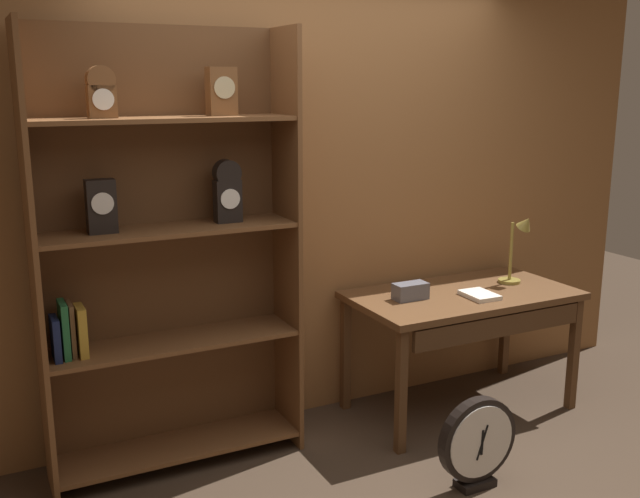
{
  "coord_description": "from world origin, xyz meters",
  "views": [
    {
      "loc": [
        -1.82,
        -2.42,
        1.96
      ],
      "look_at": [
        -0.2,
        0.82,
        1.13
      ],
      "focal_mm": 40.7,
      "sensor_mm": 36.0,
      "label": 1
    }
  ],
  "objects_px": {
    "desk_lamp": "(519,246)",
    "open_repair_manual": "(480,295)",
    "bookshelf": "(165,257)",
    "workbench": "(465,306)",
    "toolbox_small": "(410,291)",
    "round_clock_large": "(477,442)"
  },
  "relations": [
    {
      "from": "bookshelf",
      "to": "toolbox_small",
      "type": "distance_m",
      "value": 1.42
    },
    {
      "from": "workbench",
      "to": "toolbox_small",
      "type": "xyz_separation_m",
      "value": [
        -0.36,
        0.05,
        0.13
      ]
    },
    {
      "from": "workbench",
      "to": "round_clock_large",
      "type": "xyz_separation_m",
      "value": [
        -0.47,
        -0.74,
        -0.42
      ]
    },
    {
      "from": "desk_lamp",
      "to": "toolbox_small",
      "type": "distance_m",
      "value": 0.81
    },
    {
      "from": "open_repair_manual",
      "to": "desk_lamp",
      "type": "bearing_deg",
      "value": 21.33
    },
    {
      "from": "round_clock_large",
      "to": "desk_lamp",
      "type": "bearing_deg",
      "value": 41.12
    },
    {
      "from": "workbench",
      "to": "toolbox_small",
      "type": "distance_m",
      "value": 0.38
    },
    {
      "from": "bookshelf",
      "to": "round_clock_large",
      "type": "xyz_separation_m",
      "value": [
        1.26,
        -0.95,
        -0.87
      ]
    },
    {
      "from": "desk_lamp",
      "to": "toolbox_small",
      "type": "bearing_deg",
      "value": 179.64
    },
    {
      "from": "open_repair_manual",
      "to": "round_clock_large",
      "type": "height_order",
      "value": "open_repair_manual"
    },
    {
      "from": "desk_lamp",
      "to": "round_clock_large",
      "type": "xyz_separation_m",
      "value": [
        -0.9,
        -0.78,
        -0.74
      ]
    },
    {
      "from": "desk_lamp",
      "to": "round_clock_large",
      "type": "height_order",
      "value": "desk_lamp"
    },
    {
      "from": "bookshelf",
      "to": "workbench",
      "type": "xyz_separation_m",
      "value": [
        1.73,
        -0.2,
        -0.45
      ]
    },
    {
      "from": "bookshelf",
      "to": "workbench",
      "type": "distance_m",
      "value": 1.8
    },
    {
      "from": "open_repair_manual",
      "to": "toolbox_small",
      "type": "bearing_deg",
      "value": 160.9
    },
    {
      "from": "toolbox_small",
      "to": "desk_lamp",
      "type": "bearing_deg",
      "value": -0.36
    },
    {
      "from": "desk_lamp",
      "to": "open_repair_manual",
      "type": "xyz_separation_m",
      "value": [
        -0.4,
        -0.14,
        -0.23
      ]
    },
    {
      "from": "desk_lamp",
      "to": "toolbox_small",
      "type": "height_order",
      "value": "desk_lamp"
    },
    {
      "from": "workbench",
      "to": "open_repair_manual",
      "type": "relative_size",
      "value": 6.1
    },
    {
      "from": "desk_lamp",
      "to": "workbench",
      "type": "bearing_deg",
      "value": -174.58
    },
    {
      "from": "toolbox_small",
      "to": "bookshelf",
      "type": "bearing_deg",
      "value": 173.48
    },
    {
      "from": "workbench",
      "to": "round_clock_large",
      "type": "height_order",
      "value": "workbench"
    }
  ]
}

